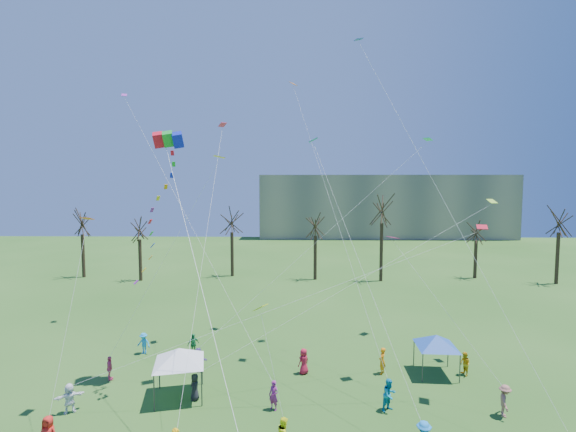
{
  "coord_description": "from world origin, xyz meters",
  "views": [
    {
      "loc": [
        0.57,
        -17.15,
        12.73
      ],
      "look_at": [
        0.1,
        5.0,
        11.0
      ],
      "focal_mm": 25.0,
      "sensor_mm": 36.0,
      "label": 1
    }
  ],
  "objects_px": {
    "big_box_kite": "(161,219)",
    "canopy_tent_blue": "(436,341)",
    "distant_building": "(383,206)",
    "canopy_tent_white": "(179,356)"
  },
  "relations": [
    {
      "from": "big_box_kite",
      "to": "canopy_tent_white",
      "type": "xyz_separation_m",
      "value": [
        1.25,
        -1.06,
        -8.08
      ]
    },
    {
      "from": "distant_building",
      "to": "canopy_tent_white",
      "type": "height_order",
      "value": "distant_building"
    },
    {
      "from": "big_box_kite",
      "to": "canopy_tent_white",
      "type": "distance_m",
      "value": 8.25
    },
    {
      "from": "distant_building",
      "to": "canopy_tent_white",
      "type": "distance_m",
      "value": 81.41
    },
    {
      "from": "distant_building",
      "to": "canopy_tent_blue",
      "type": "xyz_separation_m",
      "value": [
        -12.04,
        -72.85,
        -5.21
      ]
    },
    {
      "from": "canopy_tent_white",
      "to": "distant_building",
      "type": "bearing_deg",
      "value": 69.53
    },
    {
      "from": "big_box_kite",
      "to": "canopy_tent_blue",
      "type": "bearing_deg",
      "value": 7.15
    },
    {
      "from": "canopy_tent_white",
      "to": "canopy_tent_blue",
      "type": "bearing_deg",
      "value": 11.31
    },
    {
      "from": "big_box_kite",
      "to": "canopy_tent_blue",
      "type": "distance_m",
      "value": 19.64
    },
    {
      "from": "distant_building",
      "to": "canopy_tent_blue",
      "type": "relative_size",
      "value": 16.64
    }
  ]
}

